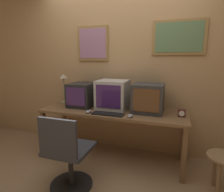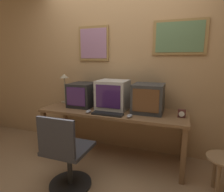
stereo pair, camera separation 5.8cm
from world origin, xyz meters
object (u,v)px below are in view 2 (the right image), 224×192
monitor_center (113,95)px  desk_clock (182,113)px  desk_lamp (64,82)px  side_stool (224,166)px  keyboard_main (107,114)px  mouse_near_keyboard (130,116)px  mouse_far_corner (88,111)px  monitor_left (83,95)px  office_chair (66,157)px  monitor_right (148,98)px

monitor_center → desk_clock: bearing=-5.7°
desk_lamp → side_stool: 2.42m
monitor_center → keyboard_main: 0.36m
keyboard_main → desk_lamp: bearing=155.7°
mouse_near_keyboard → mouse_far_corner: 0.57m
keyboard_main → desk_lamp: size_ratio=0.88×
keyboard_main → monitor_center: bearing=96.6°
monitor_left → desk_lamp: desk_lamp is taller
desk_clock → office_chair: office_chair is taller
mouse_near_keyboard → office_chair: size_ratio=0.14×
office_chair → monitor_left: bearing=106.7°
keyboard_main → monitor_left: bearing=150.0°
monitor_center → desk_lamp: 0.89m
desk_clock → desk_lamp: bearing=173.8°
office_chair → monitor_right: bearing=50.6°
monitor_left → mouse_near_keyboard: (0.81, -0.30, -0.16)m
mouse_near_keyboard → desk_lamp: size_ratio=0.26×
desk_clock → side_stool: 0.70m
monitor_left → desk_clock: 1.42m
keyboard_main → office_chair: 0.72m
keyboard_main → mouse_far_corner: bearing=-178.5°
monitor_center → mouse_near_keyboard: monitor_center is taller
desk_clock → monitor_left: bearing=176.5°
office_chair → side_stool: 1.67m
mouse_near_keyboard → desk_lamp: desk_lamp is taller
side_stool → keyboard_main: bearing=175.3°
monitor_left → monitor_right: (0.99, -0.00, 0.02)m
monitor_left → mouse_far_corner: monitor_left is taller
mouse_near_keyboard → desk_clock: size_ratio=1.23×
side_stool → desk_clock: bearing=143.9°
monitor_left → keyboard_main: size_ratio=1.00×
monitor_center → desk_lamp: size_ratio=0.90×
monitor_right → keyboard_main: size_ratio=0.97×
monitor_center → monitor_right: 0.50m
monitor_right → desk_clock: (0.43, -0.08, -0.14)m
monitor_left → monitor_right: monitor_right is taller
monitor_center → desk_lamp: bearing=173.2°
office_chair → side_stool: bearing=16.4°
mouse_far_corner → office_chair: office_chair is taller
keyboard_main → mouse_far_corner: mouse_far_corner is taller
desk_lamp → monitor_center: bearing=-6.8°
monitor_left → desk_clock: bearing=-3.5°
office_chair → mouse_near_keyboard: bearing=46.4°
keyboard_main → side_stool: bearing=-4.7°
monitor_left → mouse_far_corner: (0.25, -0.31, -0.16)m
monitor_center → side_stool: monitor_center is taller
monitor_right → office_chair: monitor_right is taller
monitor_right → keyboard_main: bearing=-147.6°
desk_lamp → monitor_left: bearing=-15.8°
monitor_left → monitor_right: 0.99m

